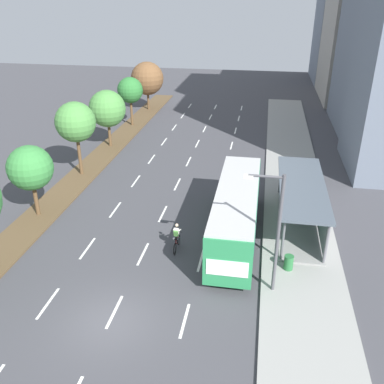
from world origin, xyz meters
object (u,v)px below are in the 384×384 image
Objects in this scene: streetlight at (275,227)px; median_tree_second at (30,168)px; trash_bin at (289,262)px; median_tree_fourth at (107,109)px; median_tree_third at (75,122)px; median_tree_fifth at (130,90)px; cyclist at (177,238)px; bus at (236,209)px; median_tree_farthest at (147,79)px; bus_shelter at (305,201)px.

median_tree_second is at bearing 161.09° from streetlight.
trash_bin is at bearing -11.74° from median_tree_second.
median_tree_fourth is 0.85× the size of streetlight.
median_tree_third is 20.26m from streetlight.
median_tree_fourth is (-0.05, 7.20, -0.75)m from median_tree_third.
median_tree_third reaches higher than median_tree_second.
median_tree_third is at bearing -89.89° from median_tree_fifth.
median_tree_second is (-10.36, 2.44, 2.78)m from cyclist.
bus is at bearing 29.81° from cyclist.
median_tree_farthest is at bearing 89.99° from median_tree_fourth.
bus is 32.42m from median_tree_farthest.
median_tree_fourth is 0.92× the size of median_tree_farthest.
median_tree_fifth reaches higher than median_tree_second.
median_tree_third is (-13.64, 7.71, 2.53)m from bus.
streetlight is (15.86, -34.26, -0.15)m from median_tree_farthest.
streetlight reaches higher than bus_shelter.
bus is at bearing -58.28° from median_tree_fifth.
median_tree_fifth is 0.90× the size of median_tree_farthest.
median_tree_farthest is 0.92× the size of streetlight.
median_tree_second is at bearing 168.26° from trash_bin.
bus is 2.27× the size of median_tree_second.
streetlight is 7.65× the size of trash_bin.
trash_bin is (16.93, -3.52, -3.00)m from median_tree_second.
median_tree_fourth is at bearing 89.86° from median_tree_second.
median_tree_third is 14.42m from median_tree_fifth.
bus_shelter is 32.59m from median_tree_farthest.
streetlight is at bearing -59.66° from median_tree_fifth.
median_tree_fifth is at bearing 90.11° from median_tree_third.
median_tree_second reaches higher than cyclist.
median_tree_fourth is 24.85m from trash_bin.
median_tree_fifth is at bearing -89.81° from median_tree_farthest.
bus_shelter is at bearing 78.37° from trash_bin.
median_tree_second is at bearing 166.77° from cyclist.
cyclist is 0.33× the size of median_tree_fourth.
streetlight is (-2.11, -7.16, 2.02)m from bus_shelter.
median_tree_fifth is (-0.03, 14.41, -0.52)m from median_tree_third.
bus reaches higher than trash_bin.
bus is 15.87m from median_tree_third.
median_tree_third is 1.11× the size of median_tree_fourth.
median_tree_third reaches higher than bus.
median_tree_farthest is at bearing 90.14° from median_tree_third.
streetlight is at bearing -106.41° from bus_shelter.
bus_shelter is 5.50m from trash_bin.
bus is at bearing 136.71° from trash_bin.
cyclist is at bearing -66.82° from median_tree_fifth.
median_tree_farthest is at bearing 114.84° from streetlight.
median_tree_fifth is at bearing 123.87° from trash_bin.
cyclist is 33.07m from median_tree_farthest.
bus reaches higher than bus_shelter.
bus_shelter is 1.62× the size of median_tree_farthest.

